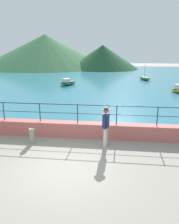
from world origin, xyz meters
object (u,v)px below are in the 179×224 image
Objects in this scene: boat_2 at (68,83)px; person_walking at (106,125)px; bollard at (32,136)px; boat_3 at (145,78)px.

person_walking is at bearing -72.27° from boat_2.
boat_2 is at bearing 107.73° from person_walking.
boat_2 is (-1.93, 16.41, -0.02)m from bollard.
person_walking is 2.55× the size of bollard.
boat_2 is 0.98× the size of boat_3.
boat_3 is at bearing 31.11° from boat_2.
person_walking is 0.72× the size of boat_2.
bollard is 23.14m from boat_3.
person_walking is 17.13m from boat_2.
bollard is at bearing -108.35° from boat_3.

